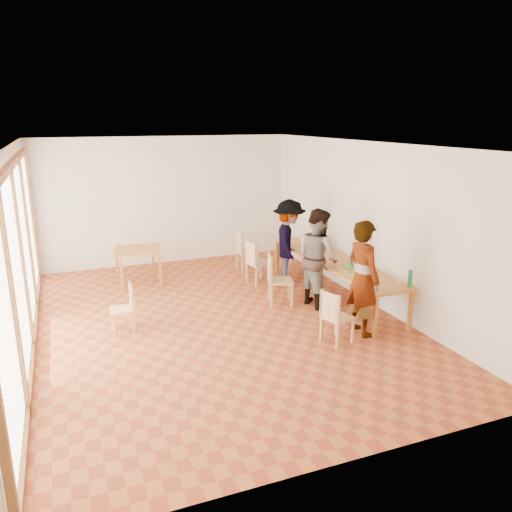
{
  "coord_description": "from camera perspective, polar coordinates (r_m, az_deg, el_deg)",
  "views": [
    {
      "loc": [
        -2.3,
        -7.73,
        3.42
      ],
      "look_at": [
        0.73,
        0.01,
        1.1
      ],
      "focal_mm": 35.0,
      "sensor_mm": 36.0,
      "label": 1
    }
  ],
  "objects": [
    {
      "name": "ground",
      "position": [
        8.76,
        -4.46,
        -7.44
      ],
      "size": [
        8.0,
        8.0,
        0.0
      ],
      "primitive_type": "plane",
      "color": "#A85728",
      "rests_on": "ground"
    },
    {
      "name": "wall_back",
      "position": [
        12.1,
        -10.22,
        6.22
      ],
      "size": [
        6.0,
        0.1,
        3.0
      ],
      "primitive_type": "cube",
      "color": "silver",
      "rests_on": "ground"
    },
    {
      "name": "wall_front",
      "position": [
        4.78,
        9.55,
        -8.3
      ],
      "size": [
        6.0,
        0.1,
        3.0
      ],
      "primitive_type": "cube",
      "color": "silver",
      "rests_on": "ground"
    },
    {
      "name": "wall_right",
      "position": [
        9.56,
        12.82,
        3.63
      ],
      "size": [
        0.1,
        8.0,
        3.0
      ],
      "primitive_type": "cube",
      "color": "silver",
      "rests_on": "ground"
    },
    {
      "name": "window_wall",
      "position": [
        7.99,
        -25.44,
        0.15
      ],
      "size": [
        0.1,
        8.0,
        3.0
      ],
      "primitive_type": "cube",
      "color": "white",
      "rests_on": "ground"
    },
    {
      "name": "ceiling",
      "position": [
        8.07,
        -4.91,
        12.7
      ],
      "size": [
        6.0,
        8.0,
        0.04
      ],
      "primitive_type": "cube",
      "color": "white",
      "rests_on": "wall_back"
    },
    {
      "name": "communal_table",
      "position": [
        9.81,
        8.85,
        -0.67
      ],
      "size": [
        0.8,
        4.0,
        0.75
      ],
      "color": "orange",
      "rests_on": "ground"
    },
    {
      "name": "side_table",
      "position": [
        10.75,
        -13.41,
        0.34
      ],
      "size": [
        0.9,
        0.9,
        0.75
      ],
      "rotation": [
        0.0,
        0.0,
        -0.19
      ],
      "color": "orange",
      "rests_on": "ground"
    },
    {
      "name": "chair_near",
      "position": [
        7.82,
        8.87,
        -6.31
      ],
      "size": [
        0.5,
        0.5,
        0.46
      ],
      "rotation": [
        0.0,
        0.0,
        0.29
      ],
      "color": "tan",
      "rests_on": "ground"
    },
    {
      "name": "chair_mid",
      "position": [
        9.33,
        2.19,
        -2.11
      ],
      "size": [
        0.56,
        0.56,
        0.51
      ],
      "rotation": [
        0.0,
        0.0,
        -0.3
      ],
      "color": "tan",
      "rests_on": "ground"
    },
    {
      "name": "chair_far",
      "position": [
        10.45,
        -0.11,
        -0.24
      ],
      "size": [
        0.52,
        0.52,
        0.49
      ],
      "rotation": [
        0.0,
        0.0,
        0.22
      ],
      "color": "tan",
      "rests_on": "ground"
    },
    {
      "name": "chair_empty",
      "position": [
        11.34,
        -1.47,
        1.08
      ],
      "size": [
        0.44,
        0.44,
        0.5
      ],
      "rotation": [
        0.0,
        0.0,
        -0.01
      ],
      "color": "tan",
      "rests_on": "ground"
    },
    {
      "name": "chair_spare",
      "position": [
        8.45,
        -14.57,
        -5.22
      ],
      "size": [
        0.38,
        0.38,
        0.42
      ],
      "rotation": [
        0.0,
        0.0,
        3.11
      ],
      "color": "tan",
      "rests_on": "ground"
    },
    {
      "name": "person_near",
      "position": [
        8.14,
        12.12,
        -2.49
      ],
      "size": [
        0.52,
        0.73,
        1.89
      ],
      "primitive_type": "imported",
      "rotation": [
        0.0,
        0.0,
        1.67
      ],
      "color": "gray",
      "rests_on": "ground"
    },
    {
      "name": "person_mid",
      "position": [
        9.3,
        7.09,
        -0.15
      ],
      "size": [
        0.78,
        0.96,
        1.83
      ],
      "primitive_type": "imported",
      "rotation": [
        0.0,
        0.0,
        1.68
      ],
      "color": "gray",
      "rests_on": "ground"
    },
    {
      "name": "person_far",
      "position": [
        10.43,
        3.78,
        1.56
      ],
      "size": [
        1.07,
        1.33,
        1.8
      ],
      "primitive_type": "imported",
      "rotation": [
        0.0,
        0.0,
        1.17
      ],
      "color": "gray",
      "rests_on": "ground"
    },
    {
      "name": "laptop_near",
      "position": [
        8.9,
        11.51,
        -1.85
      ],
      "size": [
        0.23,
        0.25,
        0.18
      ],
      "rotation": [
        0.0,
        0.0,
        0.3
      ],
      "color": "green",
      "rests_on": "communal_table"
    },
    {
      "name": "laptop_mid",
      "position": [
        9.34,
        10.74,
        -0.97
      ],
      "size": [
        0.22,
        0.24,
        0.18
      ],
      "rotation": [
        0.0,
        0.0,
        -0.2
      ],
      "color": "green",
      "rests_on": "communal_table"
    },
    {
      "name": "laptop_far",
      "position": [
        10.51,
        7.06,
        1.11
      ],
      "size": [
        0.23,
        0.27,
        0.22
      ],
      "rotation": [
        0.0,
        0.0,
        0.01
      ],
      "color": "green",
      "rests_on": "communal_table"
    },
    {
      "name": "yellow_mug",
      "position": [
        10.71,
        6.26,
        1.35
      ],
      "size": [
        0.17,
        0.17,
        0.1
      ],
      "primitive_type": "imported",
      "rotation": [
        0.0,
        0.0,
        0.32
      ],
      "color": "gold",
      "rests_on": "communal_table"
    },
    {
      "name": "green_bottle",
      "position": [
        8.47,
        17.19,
        -2.51
      ],
      "size": [
        0.07,
        0.07,
        0.28
      ],
      "primitive_type": "cylinder",
      "color": "#1A7731",
      "rests_on": "communal_table"
    },
    {
      "name": "clear_glass",
      "position": [
        10.68,
        6.42,
        1.27
      ],
      "size": [
        0.07,
        0.07,
        0.09
      ],
      "primitive_type": "cylinder",
      "color": "silver",
      "rests_on": "communal_table"
    },
    {
      "name": "condiment_cup",
      "position": [
        8.68,
        16.11,
        -2.75
      ],
      "size": [
        0.08,
        0.08,
        0.06
      ],
      "primitive_type": "cylinder",
      "color": "white",
      "rests_on": "communal_table"
    },
    {
      "name": "pink_phone",
      "position": [
        9.33,
        10.67,
        -1.26
      ],
      "size": [
        0.05,
        0.1,
        0.01
      ],
      "primitive_type": "cube",
      "color": "#D7315A",
      "rests_on": "communal_table"
    },
    {
      "name": "black_pouch",
      "position": [
        9.52,
        11.79,
        -0.74
      ],
      "size": [
        0.16,
        0.26,
        0.09
      ],
      "primitive_type": "cube",
      "color": "black",
      "rests_on": "communal_table"
    }
  ]
}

